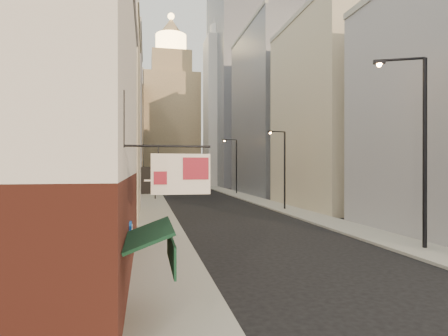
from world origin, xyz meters
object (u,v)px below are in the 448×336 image
white_tower (223,106)px  traffic_light_left (155,174)px  clock_tower (171,117)px  streetlamp_near (419,140)px  streetlamp_far (235,163)px  streetlamp_mid (283,165)px

white_tower → traffic_light_left: 41.21m
clock_tower → streetlamp_near: size_ratio=4.45×
clock_tower → streetlamp_far: 43.45m
clock_tower → traffic_light_left: clock_tower is taller
clock_tower → traffic_light_left: bearing=-96.1°
clock_tower → streetlamp_near: bearing=-84.7°
clock_tower → white_tower: 17.83m
streetlamp_mid → traffic_light_left: size_ratio=1.59×
white_tower → streetlamp_far: (-3.47, -26.89, -13.59)m
white_tower → traffic_light_left: (-16.25, -34.70, -15.17)m
streetlamp_mid → streetlamp_far: streetlamp_far is taller
streetlamp_mid → traffic_light_left: bearing=114.0°
clock_tower → streetlamp_far: clock_tower is taller
streetlamp_near → streetlamp_far: streetlamp_near is taller
streetlamp_far → streetlamp_mid: bearing=-84.3°
white_tower → traffic_light_left: size_ratio=8.30×
clock_tower → streetlamp_near: clock_tower is taller
streetlamp_near → streetlamp_mid: streetlamp_near is taller
streetlamp_far → streetlamp_near: bearing=-83.1°
streetlamp_near → streetlamp_mid: size_ratio=1.27×
streetlamp_near → traffic_light_left: streetlamp_near is taller
clock_tower → streetlamp_far: bearing=-79.6°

